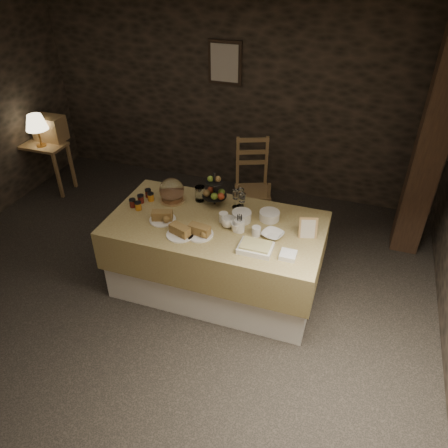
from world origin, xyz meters
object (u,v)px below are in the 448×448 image
(chair, at_px, (254,178))
(buffet_table, at_px, (216,251))
(timber_column, at_px, (431,146))
(table_lamp, at_px, (36,123))
(wine_rack, at_px, (50,128))
(console_table, at_px, (43,153))
(fruit_stand, at_px, (215,192))

(chair, bearing_deg, buffet_table, -109.59)
(buffet_table, height_order, timber_column, timber_column)
(table_lamp, height_order, wine_rack, table_lamp)
(wine_rack, bearing_deg, chair, 6.55)
(table_lamp, xyz_separation_m, chair, (2.88, 0.56, -0.62))
(console_table, distance_m, chair, 2.98)
(console_table, relative_size, fruit_stand, 1.97)
(fruit_stand, bearing_deg, console_table, 162.93)
(wine_rack, height_order, fruit_stand, fruit_stand)
(chair, height_order, timber_column, timber_column)
(console_table, bearing_deg, fruit_stand, -17.07)
(buffet_table, bearing_deg, chair, 92.37)
(console_table, distance_m, fruit_stand, 3.04)
(console_table, distance_m, timber_column, 4.96)
(buffet_table, relative_size, wine_rack, 4.99)
(buffet_table, relative_size, chair, 2.81)
(fruit_stand, bearing_deg, chair, 87.89)
(chair, bearing_deg, table_lamp, 169.05)
(table_lamp, bearing_deg, wine_rack, 90.00)
(console_table, height_order, table_lamp, table_lamp)
(buffet_table, height_order, fruit_stand, fruit_stand)
(console_table, xyz_separation_m, table_lamp, (0.05, -0.05, 0.46))
(chair, xyz_separation_m, fruit_stand, (-0.05, -1.40, 0.55))
(wine_rack, xyz_separation_m, timber_column, (4.85, 0.04, 0.42))
(wine_rack, relative_size, timber_column, 0.16)
(wine_rack, bearing_deg, fruit_stand, -20.61)
(chair, bearing_deg, fruit_stand, -114.07)
(buffet_table, xyz_separation_m, fruit_stand, (-0.12, 0.31, 0.49))
(timber_column, bearing_deg, chair, 171.66)
(table_lamp, bearing_deg, buffet_table, -21.25)
(chair, bearing_deg, timber_column, -30.30)
(buffet_table, distance_m, console_table, 3.24)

